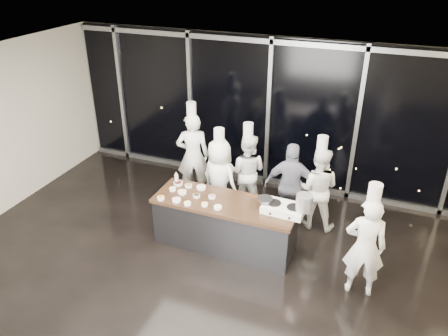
# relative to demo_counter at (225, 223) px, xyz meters

# --- Properties ---
(ground) EXTENTS (9.00, 9.00, 0.00)m
(ground) POSITION_rel_demo_counter_xyz_m (0.00, -0.90, -0.45)
(ground) COLOR black
(ground) RESTS_ON ground
(room_shell) EXTENTS (9.02, 7.02, 3.21)m
(room_shell) POSITION_rel_demo_counter_xyz_m (0.18, -0.90, 1.79)
(room_shell) COLOR beige
(room_shell) RESTS_ON ground
(window_wall) EXTENTS (8.90, 0.11, 3.20)m
(window_wall) POSITION_rel_demo_counter_xyz_m (0.00, 2.53, 1.14)
(window_wall) COLOR black
(window_wall) RESTS_ON ground
(demo_counter) EXTENTS (2.46, 0.86, 0.90)m
(demo_counter) POSITION_rel_demo_counter_xyz_m (0.00, 0.00, 0.00)
(demo_counter) COLOR #3B3B40
(demo_counter) RESTS_ON ground
(stove) EXTENTS (0.70, 0.46, 0.14)m
(stove) POSITION_rel_demo_counter_xyz_m (1.00, 0.05, 0.51)
(stove) COLOR white
(stove) RESTS_ON demo_counter
(frying_pan) EXTENTS (0.45, 0.27, 0.04)m
(frying_pan) POSITION_rel_demo_counter_xyz_m (0.67, 0.06, 0.61)
(frying_pan) COLOR gray
(frying_pan) RESTS_ON stove
(stock_pot) EXTENTS (0.28, 0.28, 0.26)m
(stock_pot) POSITION_rel_demo_counter_xyz_m (1.33, 0.02, 0.72)
(stock_pot) COLOR silver
(stock_pot) RESTS_ON stove
(prep_bowls) EXTENTS (1.15, 0.72, 0.05)m
(prep_bowls) POSITION_rel_demo_counter_xyz_m (-0.66, -0.03, 0.47)
(prep_bowls) COLOR white
(prep_bowls) RESTS_ON demo_counter
(squeeze_bottle) EXTENTS (0.07, 0.07, 0.24)m
(squeeze_bottle) POSITION_rel_demo_counter_xyz_m (-1.05, 0.26, 0.56)
(squeeze_bottle) COLOR silver
(squeeze_bottle) RESTS_ON demo_counter
(chef_far_left) EXTENTS (0.79, 0.67, 2.06)m
(chef_far_left) POSITION_rel_demo_counter_xyz_m (-1.25, 1.39, 0.48)
(chef_far_left) COLOR white
(chef_far_left) RESTS_ON ground
(chef_left) EXTENTS (0.92, 0.74, 1.85)m
(chef_left) POSITION_rel_demo_counter_xyz_m (-0.44, 0.82, 0.37)
(chef_left) COLOR white
(chef_left) RESTS_ON ground
(chef_center) EXTENTS (0.80, 0.63, 1.81)m
(chef_center) POSITION_rel_demo_counter_xyz_m (-0.07, 1.37, 0.35)
(chef_center) COLOR white
(chef_center) RESTS_ON ground
(guest) EXTENTS (1.02, 0.52, 1.68)m
(guest) POSITION_rel_demo_counter_xyz_m (0.90, 1.02, 0.39)
(guest) COLOR #121733
(guest) RESTS_ON ground
(chef_right) EXTENTS (0.79, 0.63, 1.84)m
(chef_right) POSITION_rel_demo_counter_xyz_m (1.35, 1.19, 0.36)
(chef_right) COLOR white
(chef_right) RESTS_ON ground
(chef_side) EXTENTS (0.65, 0.47, 1.89)m
(chef_side) POSITION_rel_demo_counter_xyz_m (2.33, -0.32, 0.40)
(chef_side) COLOR white
(chef_side) RESTS_ON ground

